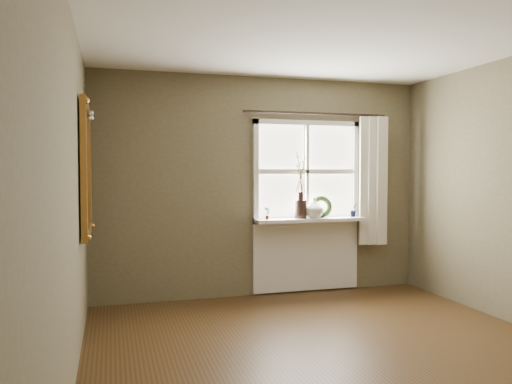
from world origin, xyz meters
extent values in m
plane|color=#3C2713|center=(0.00, 0.00, 0.00)|extent=(4.50, 4.50, 0.00)
plane|color=silver|center=(0.00, 0.00, 2.60)|extent=(4.50, 4.50, 0.00)
cube|color=brown|center=(0.00, 2.30, 1.30)|extent=(4.00, 0.10, 2.60)
cube|color=brown|center=(-2.05, 0.00, 1.30)|extent=(0.10, 4.50, 2.60)
cube|color=white|center=(0.55, 2.22, 0.89)|extent=(1.36, 0.06, 0.06)
cube|color=white|center=(0.55, 2.22, 2.07)|extent=(1.36, 0.06, 0.06)
cube|color=white|center=(-0.10, 2.22, 1.48)|extent=(0.06, 0.06, 1.24)
cube|color=white|center=(1.20, 2.22, 1.48)|extent=(0.06, 0.06, 1.24)
cube|color=white|center=(0.55, 2.22, 1.48)|extent=(1.24, 0.05, 0.04)
cube|color=white|center=(0.55, 2.22, 1.48)|extent=(0.04, 0.05, 1.12)
cube|color=white|center=(0.23, 2.25, 1.77)|extent=(0.59, 0.01, 0.53)
cube|color=white|center=(0.88, 2.25, 1.77)|extent=(0.59, 0.01, 0.53)
cube|color=white|center=(0.23, 2.25, 1.19)|extent=(0.59, 0.01, 0.53)
cube|color=white|center=(0.88, 2.25, 1.19)|extent=(0.59, 0.01, 0.53)
cube|color=white|center=(0.55, 2.12, 0.90)|extent=(1.36, 0.26, 0.04)
cube|color=white|center=(0.55, 2.23, 0.46)|extent=(1.36, 0.04, 0.88)
cylinder|color=black|center=(0.43, 2.12, 1.03)|extent=(0.18, 0.18, 0.22)
imported|color=silver|center=(0.60, 2.12, 1.04)|extent=(0.31, 0.31, 0.25)
torus|color=#283D1B|center=(0.72, 2.16, 1.02)|extent=(0.28, 0.14, 0.28)
imported|color=#283D1B|center=(0.01, 2.12, 0.99)|extent=(0.09, 0.07, 0.15)
imported|color=#283D1B|center=(1.13, 2.12, 1.01)|extent=(0.12, 0.11, 0.17)
cube|color=silver|center=(1.39, 2.13, 1.37)|extent=(0.36, 0.12, 1.59)
cylinder|color=black|center=(0.65, 2.17, 2.18)|extent=(1.84, 0.03, 0.03)
cube|color=white|center=(-1.97, 1.36, 1.50)|extent=(0.02, 0.85, 1.04)
cube|color=#9D6A2E|center=(-1.96, 1.36, 2.06)|extent=(0.05, 1.02, 0.09)
cube|color=#9D6A2E|center=(-1.96, 1.36, 0.93)|extent=(0.05, 1.02, 0.09)
cube|color=#9D6A2E|center=(-1.96, 0.90, 1.50)|extent=(0.05, 0.09, 1.04)
cube|color=#9D6A2E|center=(-1.96, 1.83, 1.50)|extent=(0.05, 0.09, 1.04)
sphere|color=silver|center=(-1.91, 1.33, 2.01)|extent=(0.04, 0.04, 0.04)
sphere|color=silver|center=(-1.91, 1.36, 1.97)|extent=(0.04, 0.04, 0.04)
sphere|color=silver|center=(-1.91, 1.39, 2.02)|extent=(0.04, 0.04, 0.04)
camera|label=1|loc=(-1.74, -3.44, 1.48)|focal=35.00mm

